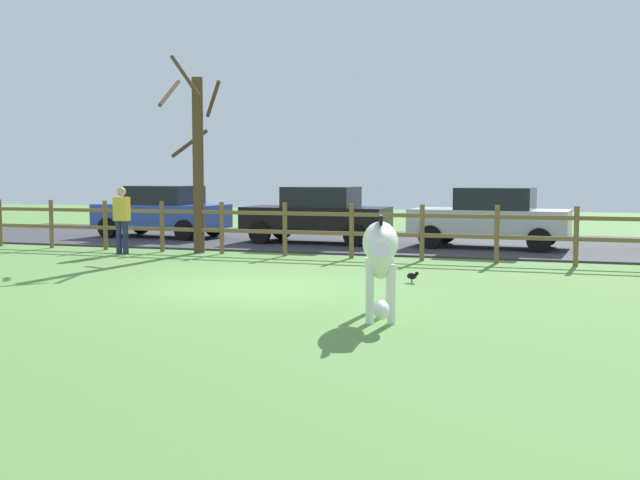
{
  "coord_description": "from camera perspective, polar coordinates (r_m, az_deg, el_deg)",
  "views": [
    {
      "loc": [
        5.28,
        -12.08,
        1.94
      ],
      "look_at": [
        1.15,
        0.77,
        0.79
      ],
      "focal_mm": 42.91,
      "sensor_mm": 36.0,
      "label": 1
    }
  ],
  "objects": [
    {
      "name": "ground_plane",
      "position": [
        13.32,
        -5.76,
        -3.51
      ],
      "size": [
        60.0,
        60.0,
        0.0
      ],
      "primitive_type": "plane",
      "color": "#5B8C42"
    },
    {
      "name": "parking_asphalt",
      "position": [
        22.1,
        3.91,
        -0.1
      ],
      "size": [
        28.0,
        7.4,
        0.05
      ],
      "primitive_type": "cube",
      "color": "#38383D",
      "rests_on": "ground_plane"
    },
    {
      "name": "paddock_fence",
      "position": [
        17.99,
        -0.17,
        1.0
      ],
      "size": [
        21.59,
        0.11,
        1.28
      ],
      "color": "brown",
      "rests_on": "ground_plane"
    },
    {
      "name": "bare_tree",
      "position": [
        19.21,
        -9.17,
        6.08
      ],
      "size": [
        1.5,
        1.56,
        4.83
      ],
      "color": "#513A23",
      "rests_on": "ground_plane"
    },
    {
      "name": "zebra",
      "position": [
        10.24,
        4.53,
        -0.81
      ],
      "size": [
        0.77,
        1.9,
        1.41
      ],
      "color": "white",
      "rests_on": "ground_plane"
    },
    {
      "name": "crow_on_grass",
      "position": [
        13.87,
        6.92,
        -2.66
      ],
      "size": [
        0.21,
        0.1,
        0.2
      ],
      "color": "black",
      "rests_on": "ground_plane"
    },
    {
      "name": "parked_car_blue",
      "position": [
        23.72,
        -11.69,
        2.13
      ],
      "size": [
        4.12,
        2.13,
        1.56
      ],
      "color": "#2D4CAD",
      "rests_on": "parking_asphalt"
    },
    {
      "name": "parked_car_black",
      "position": [
        21.28,
        -0.19,
        1.93
      ],
      "size": [
        4.01,
        1.89,
        1.56
      ],
      "color": "black",
      "rests_on": "parking_asphalt"
    },
    {
      "name": "parked_car_silver",
      "position": [
        20.29,
        12.62,
        1.67
      ],
      "size": [
        4.11,
        2.11,
        1.56
      ],
      "color": "#B7BABF",
      "rests_on": "parking_asphalt"
    },
    {
      "name": "visitor_near_fence",
      "position": [
        19.25,
        -14.56,
        1.65
      ],
      "size": [
        0.37,
        0.23,
        1.64
      ],
      "color": "#232847",
      "rests_on": "ground_plane"
    }
  ]
}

